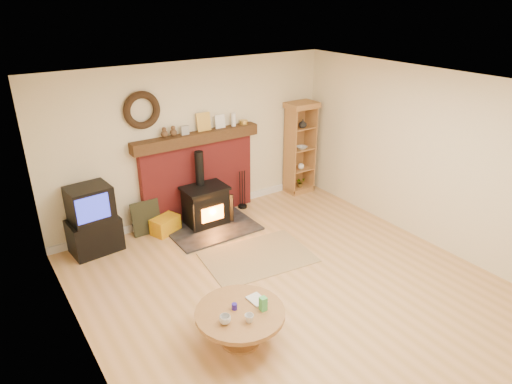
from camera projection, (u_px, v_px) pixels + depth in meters
ground at (296, 291)px, 5.91m from camera, size 5.50×5.50×0.00m
room_shell at (295, 165)px, 5.28m from camera, size 5.02×5.52×2.61m
chimney_breast at (198, 172)px, 7.61m from camera, size 2.20×0.22×1.78m
wood_stove at (206, 207)px, 7.46m from camera, size 1.40×1.00×1.23m
area_rug at (258, 257)px, 6.66m from camera, size 1.64×1.22×0.01m
tv_unit at (93, 221)px, 6.64m from camera, size 0.74×0.55×1.03m
curio_cabinet at (299, 148)px, 8.55m from camera, size 0.56×0.40×1.73m
firelog_box at (165, 225)px, 7.29m from camera, size 0.50×0.41×0.27m
leaning_painting at (146, 218)px, 7.22m from camera, size 0.46×0.12×0.55m
fire_tools at (243, 201)px, 8.14m from camera, size 0.16×0.16×0.70m
coffee_table at (240, 317)px, 4.92m from camera, size 0.98×0.98×0.58m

